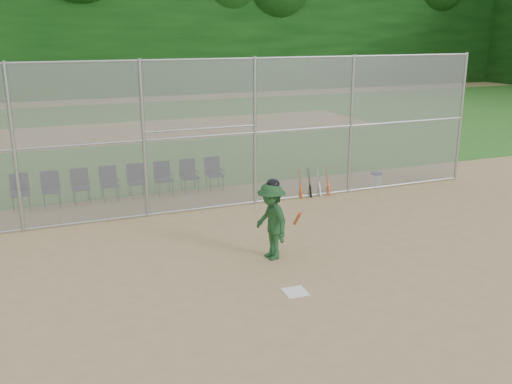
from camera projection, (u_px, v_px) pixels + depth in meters
name	position (u px, v px, depth m)	size (l,w,h in m)	color
ground	(305.00, 279.00, 11.06)	(100.00, 100.00, 0.00)	tan
grass_strip	(131.00, 132.00, 27.05)	(100.00, 100.00, 0.00)	#29651E
dirt_patch_far	(131.00, 131.00, 27.05)	(24.00, 24.00, 0.00)	tan
backstop_fence	(220.00, 132.00, 14.93)	(16.09, 0.09, 4.00)	gray
treeline	(117.00, 12.00, 27.32)	(81.00, 60.00, 11.00)	black
home_plate	(295.00, 292.00, 10.50)	(0.41, 0.41, 0.02)	white
batter_at_plate	(271.00, 220.00, 11.85)	(0.90, 1.33, 1.74)	#1C4622
water_cooler	(376.00, 179.00, 17.56)	(0.34, 0.34, 0.43)	white
spare_bats	(314.00, 182.00, 16.47)	(0.96, 0.36, 0.84)	#D84C14
chair_0	(20.00, 193.00, 15.16)	(0.54, 0.52, 0.96)	#0F1737
chair_1	(51.00, 190.00, 15.44)	(0.54, 0.52, 0.96)	#0F1737
chair_2	(81.00, 187.00, 15.73)	(0.54, 0.52, 0.96)	#0F1737
chair_3	(109.00, 184.00, 16.02)	(0.54, 0.52, 0.96)	#0F1737
chair_4	(137.00, 181.00, 16.30)	(0.54, 0.52, 0.96)	#0F1737
chair_5	(164.00, 179.00, 16.59)	(0.54, 0.52, 0.96)	#0F1737
chair_6	(190.00, 176.00, 16.87)	(0.54, 0.52, 0.96)	#0F1737
chair_7	(214.00, 174.00, 17.16)	(0.54, 0.52, 0.96)	#0F1737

